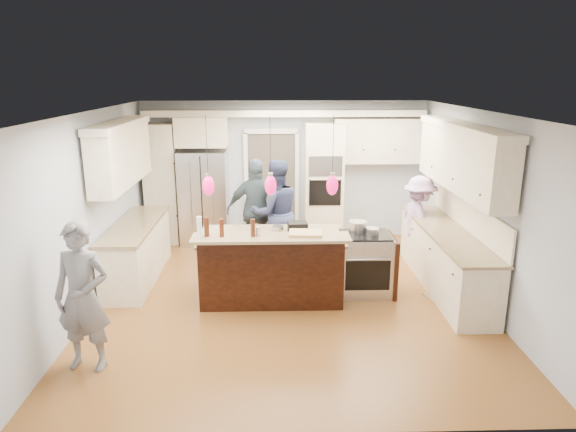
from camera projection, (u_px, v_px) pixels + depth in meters
name	position (u px, v px, depth m)	size (l,w,h in m)	color
ground_plane	(289.00, 297.00, 7.60)	(6.00, 6.00, 0.00)	#9C5F2A
room_shell	(289.00, 176.00, 7.11)	(5.54, 6.04, 2.72)	#B2BCC6
refrigerator	(204.00, 197.00, 9.86)	(0.90, 0.70, 1.80)	#B7B7BC
oven_column	(323.00, 184.00, 9.88)	(0.72, 0.69, 2.30)	#FDECCD
back_upper_cabinets	(245.00, 156.00, 9.79)	(5.30, 0.61, 2.54)	#FDECCD
right_counter_run	(451.00, 222.00, 7.67)	(0.64, 3.10, 2.51)	#FDECCD
left_cabinets	(131.00, 215.00, 8.02)	(0.64, 2.30, 2.51)	#FDECCD
kitchen_island	(272.00, 265.00, 7.53)	(2.10, 1.46, 1.12)	black
island_range	(366.00, 264.00, 7.65)	(0.82, 0.71, 0.92)	#B7B7BC
pendant_lights	(271.00, 185.00, 6.62)	(1.75, 0.15, 1.03)	black
person_bar_end	(82.00, 297.00, 5.58)	(0.62, 0.41, 1.70)	slate
person_far_left	(276.00, 213.00, 8.70)	(0.89, 0.69, 1.83)	navy
person_far_right	(257.00, 211.00, 8.89)	(1.06, 0.44, 1.81)	#445860
person_range_side	(419.00, 221.00, 8.71)	(1.00, 0.58, 1.55)	#B591C3
floor_rug	(454.00, 303.00, 7.40)	(0.58, 0.84, 0.01)	#836647
water_bottle	(199.00, 227.00, 6.67)	(0.07, 0.07, 0.29)	silver
beer_bottle_a	(207.00, 227.00, 6.74)	(0.07, 0.07, 0.26)	#41190B
beer_bottle_b	(222.00, 228.00, 6.73)	(0.06, 0.06, 0.24)	#41190B
beer_bottle_c	(253.00, 228.00, 6.73)	(0.06, 0.06, 0.24)	#41190B
drink_can	(258.00, 231.00, 6.79)	(0.06, 0.06, 0.12)	#B7B7BC
cutting_board	(306.00, 233.00, 6.85)	(0.44, 0.31, 0.03)	tan
pot_large	(358.00, 226.00, 7.63)	(0.27, 0.27, 0.16)	#B7B7BC
pot_small	(372.00, 231.00, 7.51)	(0.19, 0.19, 0.10)	#B7B7BC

